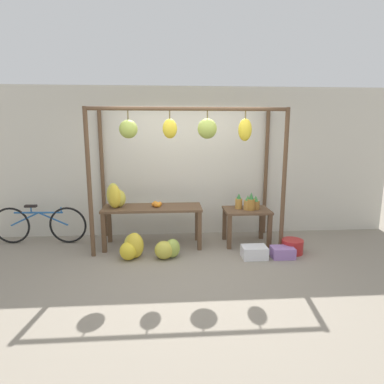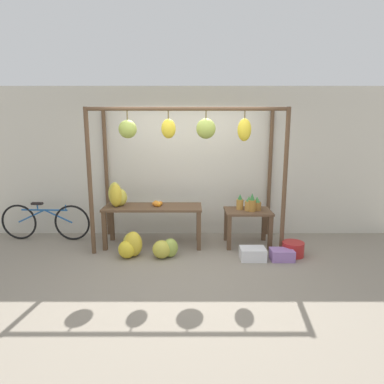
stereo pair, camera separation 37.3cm
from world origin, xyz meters
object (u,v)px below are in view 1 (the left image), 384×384
at_px(orange_pile, 157,204).
at_px(parked_bicycle, 39,224).
at_px(fruit_crate_white, 254,252).
at_px(fruit_crate_purple, 283,252).
at_px(pineapple_cluster, 249,203).
at_px(blue_bucket, 292,246).
at_px(banana_pile_ground_left, 132,247).
at_px(banana_pile_ground_right, 168,249).
at_px(banana_pile_on_table, 115,197).

relative_size(orange_pile, parked_bicycle, 0.11).
bearing_deg(fruit_crate_white, fruit_crate_purple, -2.06).
xyz_separation_m(pineapple_cluster, fruit_crate_white, (-0.05, -0.65, -0.65)).
xyz_separation_m(blue_bucket, fruit_crate_purple, (-0.23, -0.18, -0.03)).
height_order(pineapple_cluster, blue_bucket, pineapple_cluster).
xyz_separation_m(fruit_crate_white, parked_bicycle, (-3.67, 0.94, 0.25)).
xyz_separation_m(banana_pile_ground_left, parked_bicycle, (-1.73, 0.81, 0.16)).
xyz_separation_m(orange_pile, fruit_crate_purple, (2.02, -0.67, -0.66)).
relative_size(orange_pile, fruit_crate_white, 0.46).
bearing_deg(parked_bicycle, blue_bucket, -10.20).
bearing_deg(banana_pile_ground_right, fruit_crate_purple, -3.10).
height_order(orange_pile, blue_bucket, orange_pile).
bearing_deg(pineapple_cluster, fruit_crate_purple, -58.76).
bearing_deg(blue_bucket, banana_pile_ground_left, -179.40).
bearing_deg(banana_pile_ground_left, parked_bicycle, 154.91).
bearing_deg(fruit_crate_white, parked_bicycle, 165.57).
bearing_deg(fruit_crate_purple, fruit_crate_white, 177.94).
bearing_deg(banana_pile_ground_right, orange_pile, 107.50).
height_order(orange_pile, parked_bicycle, orange_pile).
relative_size(banana_pile_ground_left, banana_pile_ground_right, 1.03).
relative_size(banana_pile_ground_left, fruit_crate_purple, 1.37).
distance_m(orange_pile, parked_bicycle, 2.17).
xyz_separation_m(banana_pile_ground_left, banana_pile_ground_right, (0.56, -0.05, -0.04)).
xyz_separation_m(pineapple_cluster, blue_bucket, (0.63, -0.49, -0.64)).
bearing_deg(fruit_crate_purple, banana_pile_ground_right, 176.90).
xyz_separation_m(blue_bucket, parked_bicycle, (-4.35, 0.78, 0.23)).
relative_size(banana_pile_on_table, orange_pile, 2.28).
bearing_deg(blue_bucket, orange_pile, 167.56).
height_order(pineapple_cluster, fruit_crate_purple, pineapple_cluster).
height_order(orange_pile, pineapple_cluster, pineapple_cluster).
bearing_deg(blue_bucket, fruit_crate_purple, -141.91).
distance_m(parked_bicycle, fruit_crate_purple, 4.25).
height_order(parked_bicycle, fruit_crate_purple, parked_bicycle).
bearing_deg(banana_pile_on_table, parked_bicycle, 169.19).
bearing_deg(pineapple_cluster, blue_bucket, -37.90).
height_order(blue_bucket, fruit_crate_purple, blue_bucket).
distance_m(banana_pile_ground_right, parked_bicycle, 2.46).
xyz_separation_m(banana_pile_on_table, fruit_crate_purple, (2.72, -0.69, -0.81)).
bearing_deg(banana_pile_ground_left, banana_pile_ground_right, -5.15).
bearing_deg(banana_pile_ground_right, blue_bucket, 2.16).
relative_size(pineapple_cluster, parked_bicycle, 0.25).
xyz_separation_m(banana_pile_ground_right, parked_bicycle, (-2.29, 0.86, 0.20)).
relative_size(fruit_crate_white, fruit_crate_purple, 1.11).
xyz_separation_m(banana_pile_ground_right, fruit_crate_white, (1.38, -0.08, -0.05)).
bearing_deg(banana_pile_on_table, fruit_crate_purple, -14.28).
xyz_separation_m(banana_pile_ground_right, fruit_crate_purple, (1.84, -0.10, -0.06)).
distance_m(banana_pile_on_table, orange_pile, 0.72).
bearing_deg(parked_bicycle, fruit_crate_purple, -13.10).
height_order(banana_pile_on_table, parked_bicycle, banana_pile_on_table).
bearing_deg(blue_bucket, parked_bicycle, 169.80).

